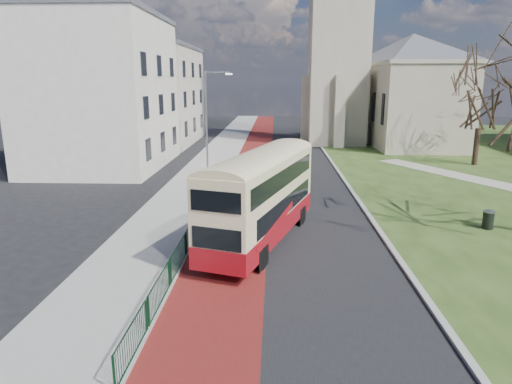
# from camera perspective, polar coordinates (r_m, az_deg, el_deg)

# --- Properties ---
(ground) EXTENTS (160.00, 160.00, 0.00)m
(ground) POSITION_cam_1_polar(r_m,az_deg,el_deg) (18.86, -0.30, -9.31)
(ground) COLOR black
(ground) RESTS_ON ground
(road_carriageway) EXTENTS (9.00, 120.00, 0.01)m
(road_carriageway) POSITION_cam_1_polar(r_m,az_deg,el_deg) (38.06, 3.38, 2.55)
(road_carriageway) COLOR black
(road_carriageway) RESTS_ON ground
(bus_lane) EXTENTS (3.40, 120.00, 0.01)m
(bus_lane) POSITION_cam_1_polar(r_m,az_deg,el_deg) (38.11, -0.69, 2.59)
(bus_lane) COLOR #591414
(bus_lane) RESTS_ON ground
(pavement_west) EXTENTS (4.00, 120.00, 0.12)m
(pavement_west) POSITION_cam_1_polar(r_m,az_deg,el_deg) (38.49, -6.36, 2.69)
(pavement_west) COLOR gray
(pavement_west) RESTS_ON ground
(kerb_west) EXTENTS (0.25, 120.00, 0.13)m
(kerb_west) POSITION_cam_1_polar(r_m,az_deg,el_deg) (38.24, -3.39, 2.69)
(kerb_west) COLOR #999993
(kerb_west) RESTS_ON ground
(kerb_east) EXTENTS (0.25, 80.00, 0.13)m
(kerb_east) POSITION_cam_1_polar(r_m,az_deg,el_deg) (40.36, 9.89, 3.10)
(kerb_east) COLOR #999993
(kerb_east) RESTS_ON ground
(pedestrian_railing) EXTENTS (0.07, 24.00, 1.12)m
(pedestrian_railing) POSITION_cam_1_polar(r_m,az_deg,el_deg) (22.72, -7.29, -3.87)
(pedestrian_railing) COLOR #0B321A
(pedestrian_railing) RESTS_ON ground
(gothic_church) EXTENTS (16.38, 18.00, 40.00)m
(gothic_church) POSITION_cam_1_polar(r_m,az_deg,el_deg) (56.86, 15.15, 19.11)
(gothic_church) COLOR #A09582
(gothic_church) RESTS_ON ground
(street_block_near) EXTENTS (10.30, 14.30, 13.00)m
(street_block_near) POSITION_cam_1_polar(r_m,az_deg,el_deg) (42.04, -18.66, 11.86)
(street_block_near) COLOR beige
(street_block_near) RESTS_ON ground
(street_block_far) EXTENTS (10.30, 16.30, 11.50)m
(street_block_far) POSITION_cam_1_polar(r_m,az_deg,el_deg) (57.31, -12.87, 11.79)
(street_block_far) COLOR #B5AD99
(street_block_far) RESTS_ON ground
(streetlamp) EXTENTS (2.13, 0.18, 8.00)m
(streetlamp) POSITION_cam_1_polar(r_m,az_deg,el_deg) (35.82, -5.99, 9.21)
(streetlamp) COLOR gray
(streetlamp) RESTS_ON pavement_west
(bus) EXTENTS (5.18, 10.14, 4.14)m
(bus) POSITION_cam_1_polar(r_m,az_deg,el_deg) (20.88, 0.71, -0.17)
(bus) COLOR maroon
(bus) RESTS_ON ground
(winter_tree_far) EXTENTS (5.88, 5.88, 8.39)m
(winter_tree_far) POSITION_cam_1_polar(r_m,az_deg,el_deg) (44.86, 26.37, 10.39)
(winter_tree_far) COLOR #332319
(winter_tree_far) RESTS_ON grass_green
(litter_bin) EXTENTS (0.77, 0.77, 0.93)m
(litter_bin) POSITION_cam_1_polar(r_m,az_deg,el_deg) (26.03, 27.03, -3.11)
(litter_bin) COLOR black
(litter_bin) RESTS_ON grass_green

